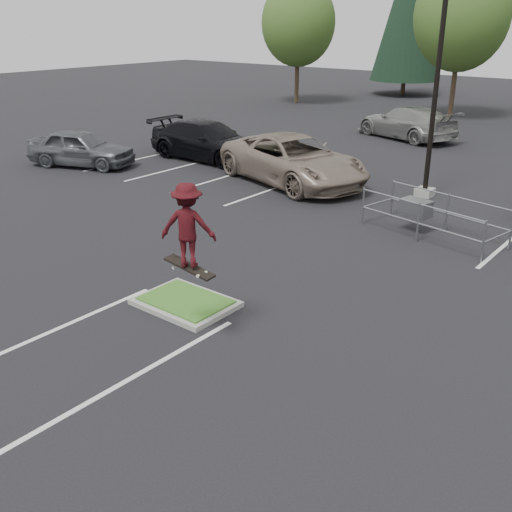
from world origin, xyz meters
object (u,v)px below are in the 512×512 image
Objects in this scene: decid_a at (298,25)px; cart_corral at (420,209)px; skateboarder at (188,226)px; decid_b at (461,19)px; light_pole at (438,68)px; car_l_grey at (80,148)px; car_l_tan at (293,159)px; car_far_silver at (408,123)px; conif_a at (410,4)px; car_l_black at (208,141)px.

decid_a reaches higher than cart_corral.
skateboarder reaches higher than cart_corral.
skateboarder is at bearing -77.12° from decid_b.
car_l_grey is at bearing -160.35° from light_pole.
light_pole reaches higher than car_l_tan.
light_pole is 12.00m from car_far_silver.
conif_a is 7.00× the size of skateboarder.
car_l_grey reaches higher than cart_corral.
car_l_tan is (13.51, -19.48, -4.64)m from decid_a.
car_l_tan is at bearing -94.15° from skateboarder.
conif_a is at bearing 117.38° from light_pole.
car_far_silver is at bearing -105.34° from skateboarder.
conif_a is 33.60m from car_l_grey.
car_l_black is at bearing -78.56° from skateboarder.
car_l_grey is (-9.00, -3.55, -0.13)m from car_l_tan.
decid_b is 2.04× the size of car_l_grey.
skateboarder reaches higher than car_l_tan.
decid_b is (-6.51, 18.53, 1.48)m from light_pole.
decid_b is 1.43× the size of car_l_tan.
car_l_black reaches higher than cart_corral.
decid_a is at bearing -88.67° from skateboarder.
car_l_grey is at bearing 128.09° from car_l_tan.
car_l_tan is 1.12× the size of car_l_black.
car_far_silver is at bearing -25.71° from car_l_black.
conif_a is 36.26m from cart_corral.
car_l_tan is at bearing -90.09° from car_l_grey.
light_pole is at bearing -62.62° from conif_a.
decid_a is 36.63m from skateboarder.
conif_a reaches higher than light_pole.
decid_b is at bearing 121.12° from cart_corral.
car_l_black is (4.00, -28.50, -6.22)m from conif_a.
skateboarder is 0.28× the size of car_l_tan.
skateboarder is at bearing -69.66° from conif_a.
skateboarder reaches higher than car_l_black.
skateboarder reaches higher than car_l_grey.
decid_a is 30.10m from cart_corral.
conif_a is 2.19× the size of car_far_silver.
car_l_tan is (9.50, -29.45, -6.16)m from conif_a.
conif_a is at bearing 34.46° from car_l_tan.
decid_b is at bearing -49.83° from conif_a.
car_l_grey is (-14.70, 8.00, -1.68)m from skateboarder.
decid_b is at bearing -154.44° from car_far_silver.
skateboarder is at bearing -83.78° from cart_corral.
cart_corral is 2.41× the size of skateboarder.
car_far_silver is at bearing 19.08° from car_l_tan.
cart_corral is at bearing -94.02° from car_l_tan.
cart_corral is at bearing -70.30° from decid_b.
conif_a is 2.16× the size of car_l_black.
light_pole is 0.78× the size of conif_a.
car_l_black is at bearing -66.63° from decid_a.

